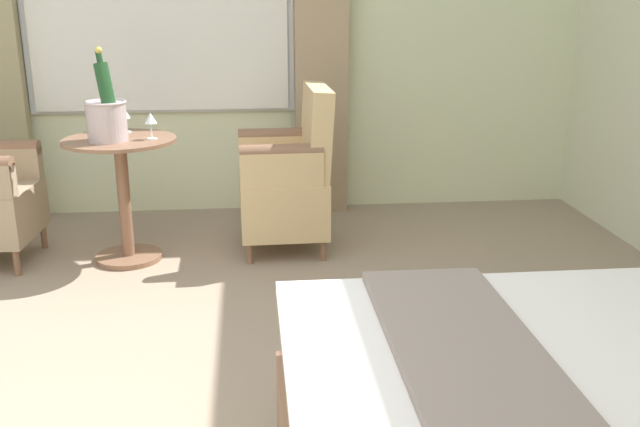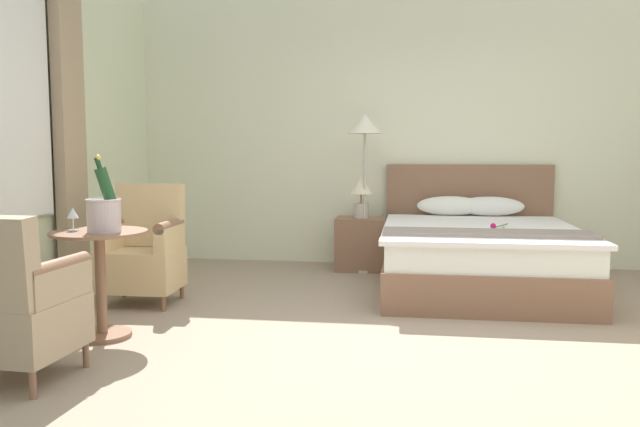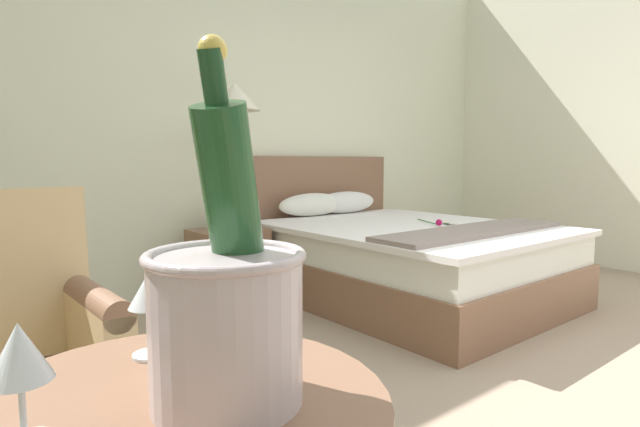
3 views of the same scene
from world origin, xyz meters
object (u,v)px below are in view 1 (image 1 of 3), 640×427
at_px(side_table_round, 123,187).
at_px(wine_glass_near_edge, 124,114).
at_px(armchair_by_window, 290,180).
at_px(champagne_bucket, 106,115).
at_px(wine_glass_near_bucket, 151,120).

relative_size(side_table_round, wine_glass_near_edge, 4.67).
bearing_deg(armchair_by_window, champagne_bucket, -79.32).
relative_size(champagne_bucket, wine_glass_near_bucket, 3.43).
height_order(side_table_round, armchair_by_window, armchair_by_window).
xyz_separation_m(champagne_bucket, wine_glass_near_edge, (-0.25, 0.05, -0.03)).
bearing_deg(wine_glass_near_edge, armchair_by_window, 86.36).
bearing_deg(wine_glass_near_bucket, champagne_bucket, -82.59).
bearing_deg(side_table_round, armchair_by_window, 97.33).
bearing_deg(wine_glass_near_bucket, side_table_round, -100.98).
distance_m(wine_glass_near_edge, armchair_by_window, 1.03).
height_order(side_table_round, wine_glass_near_edge, wine_glass_near_edge).
bearing_deg(armchair_by_window, wine_glass_near_edge, -93.64).
bearing_deg(champagne_bucket, armchair_by_window, 100.68).
bearing_deg(champagne_bucket, side_table_round, 145.74).
height_order(side_table_round, wine_glass_near_bucket, wine_glass_near_bucket).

